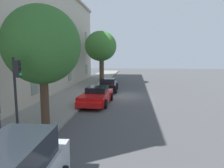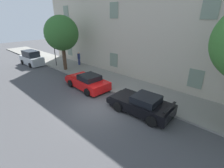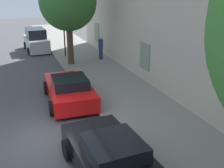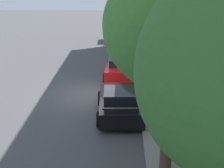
% 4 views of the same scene
% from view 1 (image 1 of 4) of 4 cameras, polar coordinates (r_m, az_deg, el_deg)
% --- Properties ---
extents(ground_plane, '(80.00, 80.00, 0.00)m').
position_cam_1_polar(ground_plane, '(19.74, 2.31, -3.31)').
color(ground_plane, '#444447').
extents(sidewalk, '(60.00, 3.85, 0.14)m').
position_cam_1_polar(sidewalk, '(20.51, -10.20, -2.80)').
color(sidewalk, gray).
rests_on(sidewalk, ground).
extents(building_facade, '(32.69, 5.38, 11.27)m').
position_cam_1_polar(building_facade, '(21.87, -21.86, 12.11)').
color(building_facade, '#BCB29E').
rests_on(building_facade, ground).
extents(sportscar_red_lead, '(4.78, 2.42, 1.33)m').
position_cam_1_polar(sportscar_red_lead, '(16.43, -4.48, -3.54)').
color(sportscar_red_lead, red).
rests_on(sportscar_red_lead, ground).
extents(sportscar_yellow_flank, '(4.58, 2.33, 1.34)m').
position_cam_1_polar(sportscar_yellow_flank, '(22.18, -1.31, -0.46)').
color(sportscar_yellow_flank, black).
rests_on(sportscar_yellow_flank, ground).
extents(tree_near_kerb, '(4.10, 4.10, 6.84)m').
position_cam_1_polar(tree_near_kerb, '(27.21, -3.16, 10.41)').
color(tree_near_kerb, '#473323').
rests_on(tree_near_kerb, sidewalk).
extents(tree_midblock, '(3.78, 3.78, 6.17)m').
position_cam_1_polar(tree_midblock, '(10.83, -18.83, 10.07)').
color(tree_midblock, '#473323').
rests_on(tree_midblock, sidewalk).
extents(tree_far_end, '(3.48, 3.48, 6.73)m').
position_cam_1_polar(tree_far_end, '(31.55, -2.68, 9.96)').
color(tree_far_end, brown).
rests_on(tree_far_end, sidewalk).
extents(traffic_light, '(0.22, 0.36, 3.67)m').
position_cam_1_polar(traffic_light, '(8.85, -24.90, -0.83)').
color(traffic_light, black).
rests_on(traffic_light, sidewalk).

